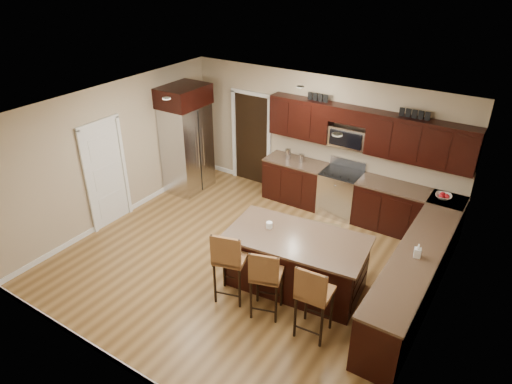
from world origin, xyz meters
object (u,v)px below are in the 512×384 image
Objects in this scene: stool_left at (229,259)px; stool_mid at (266,276)px; stool_right at (313,294)px; refrigerator at (187,138)px; range at (340,192)px; island at (296,263)px.

stool_left reaches higher than stool_mid.
refrigerator is at bearing 145.61° from stool_right.
stool_left reaches higher than range.
stool_mid reaches higher than island.
stool_left reaches higher than stool_right.
stool_right is at bearing -16.01° from stool_left.
range is 3.47m from refrigerator.
stool_left reaches higher than island.
range is 3.38m from stool_left.
refrigerator is (-2.96, 2.55, 0.43)m from stool_left.
stool_right reaches higher than range.
stool_mid is at bearing -98.99° from island.
refrigerator reaches higher than stool_mid.
range is 3.37m from stool_mid.
island is 1.89× the size of stool_right.
range is 0.96× the size of stool_mid.
stool_right is at bearing -72.62° from range.
refrigerator is (-4.35, 2.55, 0.45)m from stool_right.
island is (0.34, -2.50, -0.04)m from range.
stool_left is 1.06× the size of stool_mid.
range is 0.90× the size of stool_left.
stool_right is (0.71, -0.85, 0.32)m from island.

